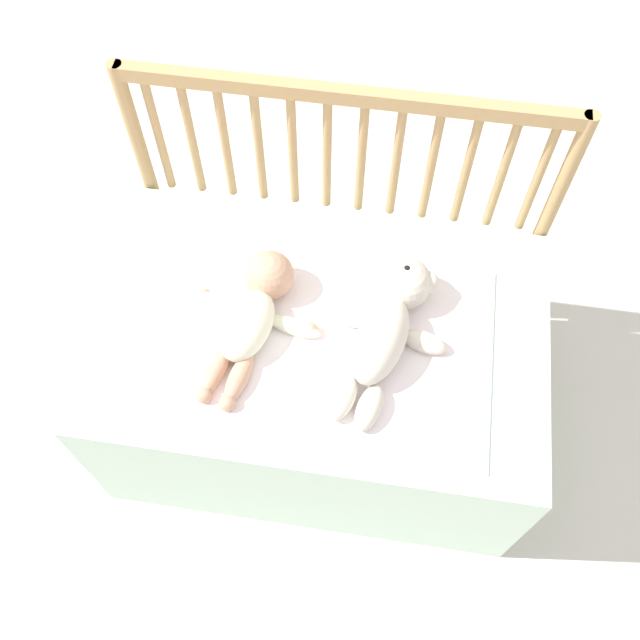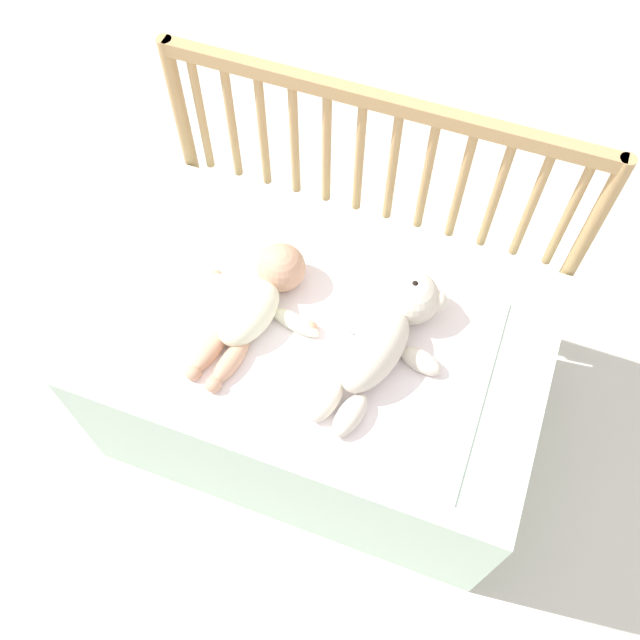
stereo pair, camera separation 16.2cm
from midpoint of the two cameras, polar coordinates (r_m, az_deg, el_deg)
ground_plane at (r=2.12m, az=2.32°, el=-7.31°), size 12.00×12.00×0.00m
crib_mattress at (r=1.90m, az=2.58°, el=-4.48°), size 1.07×0.70×0.49m
crib_rail at (r=1.79m, az=7.01°, el=10.98°), size 1.07×0.04×0.88m
blanket at (r=1.66m, az=2.08°, el=-1.98°), size 0.83×0.52×0.01m
teddy_bear at (r=1.62m, az=8.21°, el=-1.43°), size 0.29×0.44×0.13m
baby at (r=1.66m, az=-2.28°, el=1.21°), size 0.33×0.40×0.12m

